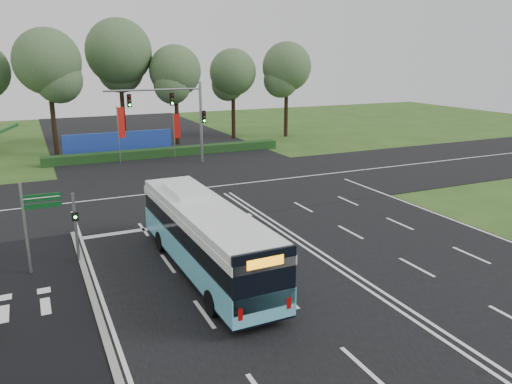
# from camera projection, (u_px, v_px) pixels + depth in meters

# --- Properties ---
(ground) EXTENTS (120.00, 120.00, 0.00)m
(ground) POSITION_uv_depth(u_px,v_px,m) (296.00, 242.00, 25.12)
(ground) COLOR #2D4E1A
(ground) RESTS_ON ground
(road_main) EXTENTS (20.00, 120.00, 0.04)m
(road_main) POSITION_uv_depth(u_px,v_px,m) (296.00, 242.00, 25.12)
(road_main) COLOR black
(road_main) RESTS_ON ground
(road_cross) EXTENTS (120.00, 14.00, 0.05)m
(road_cross) POSITION_uv_depth(u_px,v_px,m) (214.00, 187.00, 35.63)
(road_cross) COLOR black
(road_cross) RESTS_ON ground
(bike_path) EXTENTS (5.00, 18.00, 0.06)m
(bike_path) POSITION_uv_depth(u_px,v_px,m) (26.00, 324.00, 17.44)
(bike_path) COLOR black
(bike_path) RESTS_ON ground
(kerb_strip) EXTENTS (0.25, 18.00, 0.12)m
(kerb_strip) POSITION_uv_depth(u_px,v_px,m) (97.00, 309.00, 18.40)
(kerb_strip) COLOR gray
(kerb_strip) RESTS_ON ground
(city_bus) EXTENTS (2.63, 11.40, 3.26)m
(city_bus) POSITION_uv_depth(u_px,v_px,m) (205.00, 237.00, 21.21)
(city_bus) COLOR #5EC2DA
(city_bus) RESTS_ON ground
(pedestrian_signal) EXTENTS (0.29, 0.41, 3.27)m
(pedestrian_signal) POSITION_uv_depth(u_px,v_px,m) (76.00, 225.00, 22.19)
(pedestrian_signal) COLOR gray
(pedestrian_signal) RESTS_ON ground
(street_sign) EXTENTS (1.59, 0.12, 4.07)m
(street_sign) POSITION_uv_depth(u_px,v_px,m) (33.00, 217.00, 20.93)
(street_sign) COLOR gray
(street_sign) RESTS_ON ground
(banner_flag_left) EXTENTS (0.68, 0.35, 4.95)m
(banner_flag_left) POSITION_uv_depth(u_px,v_px,m) (121.00, 126.00, 42.93)
(banner_flag_left) COLOR gray
(banner_flag_left) RESTS_ON ground
(banner_flag_mid) EXTENTS (0.61, 0.14, 4.14)m
(banner_flag_mid) POSITION_uv_depth(u_px,v_px,m) (176.00, 129.00, 45.11)
(banner_flag_mid) COLOR gray
(banner_flag_mid) RESTS_ON ground
(traffic_light_gantry) EXTENTS (8.41, 0.28, 7.00)m
(traffic_light_gantry) POSITION_uv_depth(u_px,v_px,m) (180.00, 110.00, 41.93)
(traffic_light_gantry) COLOR gray
(traffic_light_gantry) RESTS_ON ground
(hedge) EXTENTS (22.00, 1.20, 0.80)m
(hedge) POSITION_uv_depth(u_px,v_px,m) (168.00, 152.00, 46.48)
(hedge) COLOR #163613
(hedge) RESTS_ON ground
(blue_hoarding) EXTENTS (10.00, 0.30, 2.20)m
(blue_hoarding) POSITION_uv_depth(u_px,v_px,m) (119.00, 144.00, 46.87)
(blue_hoarding) COLOR #1E3CA5
(blue_hoarding) RESTS_ON ground
(eucalyptus_row) EXTENTS (42.20, 9.41, 12.79)m
(eucalyptus_row) POSITION_uv_depth(u_px,v_px,m) (112.00, 65.00, 49.25)
(eucalyptus_row) COLOR black
(eucalyptus_row) RESTS_ON ground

